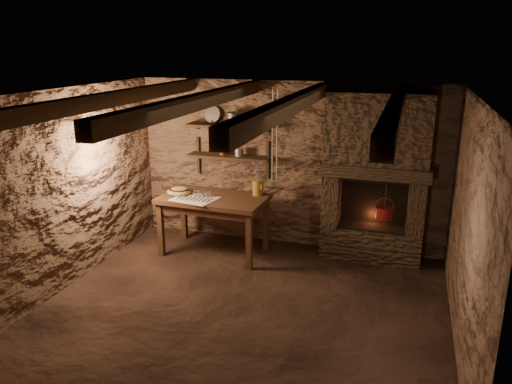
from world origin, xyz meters
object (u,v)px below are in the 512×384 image
(work_table, at_px, (214,223))
(iron_stockpot, at_px, (234,120))
(stoneware_jug, at_px, (258,181))
(wooden_bowl, at_px, (179,191))
(red_pot, at_px, (384,212))

(work_table, distance_m, iron_stockpot, 1.50)
(stoneware_jug, relative_size, iron_stockpot, 2.34)
(stoneware_jug, xyz_separation_m, iron_stockpot, (-0.44, 0.28, 0.80))
(work_table, relative_size, stoneware_jug, 3.08)
(stoneware_jug, bearing_deg, work_table, -139.15)
(wooden_bowl, height_order, red_pot, red_pot)
(wooden_bowl, bearing_deg, stoneware_jug, 14.69)
(stoneware_jug, distance_m, red_pot, 1.78)
(stoneware_jug, height_order, wooden_bowl, stoneware_jug)
(work_table, distance_m, wooden_bowl, 0.66)
(wooden_bowl, xyz_separation_m, red_pot, (2.81, 0.44, -0.17))
(work_table, height_order, red_pot, red_pot)
(stoneware_jug, xyz_separation_m, red_pot, (1.74, 0.16, -0.34))
(red_pot, bearing_deg, work_table, -169.81)
(wooden_bowl, height_order, iron_stockpot, iron_stockpot)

